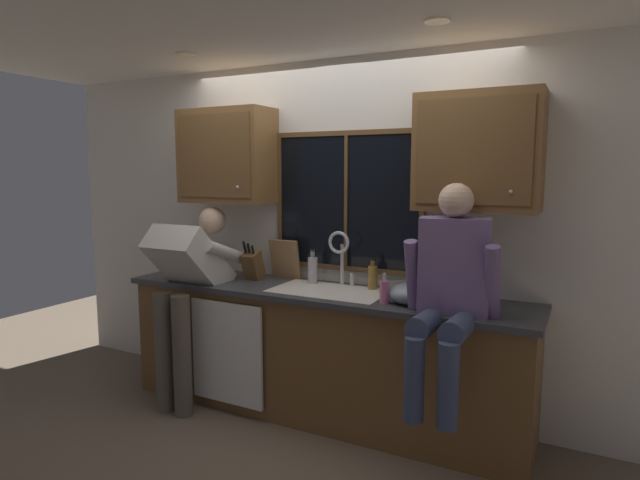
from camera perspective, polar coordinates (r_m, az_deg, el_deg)
name	(u,v)px	position (r m, az deg, el deg)	size (l,w,h in m)	color
back_wall	(341,234)	(3.95, 2.27, 0.65)	(5.31, 0.12, 2.55)	silver
ceiling_downlight_left	(186,54)	(3.93, -14.39, 19.01)	(0.14, 0.14, 0.01)	#FFEAB2
ceiling_downlight_right	(437,21)	(3.10, 12.66, 22.26)	(0.14, 0.14, 0.01)	#FFEAB2
window_glass	(347,202)	(3.83, 2.93, 4.20)	(1.10, 0.02, 0.95)	black
window_frame_top	(347,133)	(3.83, 2.92, 11.57)	(1.17, 0.02, 0.04)	brown
window_frame_bottom	(346,268)	(3.88, 2.82, -3.09)	(1.17, 0.02, 0.04)	brown
window_frame_left	(280,200)	(4.09, -4.40, 4.39)	(0.04, 0.02, 0.95)	brown
window_frame_right	(422,204)	(3.62, 11.08, 3.88)	(0.04, 0.02, 0.95)	brown
window_mullion_center	(346,202)	(3.82, 2.86, 4.19)	(0.02, 0.02, 0.95)	brown
lower_cabinet_run	(319,355)	(3.83, -0.07, -12.40)	(2.91, 0.58, 0.88)	brown
countertop	(318,293)	(3.69, -0.21, -5.76)	(2.97, 0.62, 0.04)	#38383D
dishwasher_front	(227,353)	(3.87, -10.14, -12.04)	(0.60, 0.02, 0.74)	white
upper_cabinet_left	(227,156)	(4.18, -10.12, 8.96)	(0.75, 0.36, 0.72)	brown
upper_cabinet_right	(478,152)	(3.38, 16.84, 9.13)	(0.75, 0.36, 0.72)	brown
sink	(329,304)	(3.68, 0.96, -7.03)	(0.80, 0.46, 0.21)	white
faucet	(341,251)	(3.76, 2.29, -1.25)	(0.18, 0.09, 0.40)	silver
person_standing	(188,283)	(3.99, -14.16, -4.51)	(0.53, 0.72, 1.47)	#595147
person_sitting_on_counter	(449,285)	(3.07, 13.90, -4.80)	(0.54, 0.63, 1.26)	#384260
knife_block	(253,266)	(4.04, -7.31, -2.79)	(0.12, 0.18, 0.32)	brown
cutting_board	(285,259)	(4.04, -3.85, -2.10)	(0.25, 0.02, 0.31)	#997047
mixing_bowl	(409,294)	(3.35, 9.71, -5.80)	(0.27, 0.27, 0.13)	#8C99A8
soap_dispenser	(384,292)	(3.33, 7.04, -5.60)	(0.06, 0.07, 0.20)	pink
bottle_green_glass	(313,269)	(3.88, -0.81, -3.22)	(0.07, 0.07, 0.25)	#B7B7BC
bottle_tall_clear	(373,277)	(3.70, 5.76, -3.99)	(0.07, 0.07, 0.22)	olive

